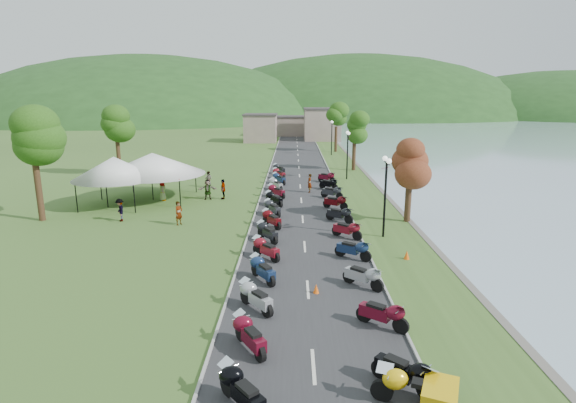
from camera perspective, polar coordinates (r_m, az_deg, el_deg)
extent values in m
cube|color=#313134|center=(49.89, 1.47, 3.28)|extent=(7.00, 120.00, 0.02)
cube|color=gray|center=(94.33, -0.11, 9.55)|extent=(18.00, 16.00, 5.00)
imported|color=slate|center=(31.93, -13.62, -2.87)|extent=(0.69, 0.75, 1.65)
imported|color=slate|center=(44.49, -10.04, 1.84)|extent=(0.80, 0.50, 1.55)
imported|color=slate|center=(34.02, -20.45, -2.36)|extent=(0.90, 1.12, 1.62)
cone|color=#F2590C|center=(20.60, 3.59, -11.00)|extent=(0.28, 0.28, 0.44)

